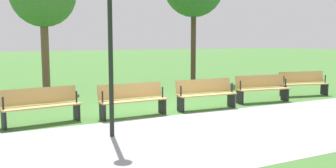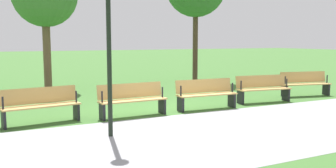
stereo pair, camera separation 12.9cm
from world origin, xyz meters
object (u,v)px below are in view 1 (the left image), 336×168
at_px(bench_0, 303,83).
at_px(bench_4, 41,105).
at_px(lamp_post, 110,4).
at_px(bench_2, 206,93).
at_px(bench_1, 262,88).
at_px(bench_3, 133,99).

distance_m(bench_0, bench_4, 9.39).
height_order(bench_4, lamp_post, lamp_post).
xyz_separation_m(bench_0, bench_2, (4.68, 0.58, 0.00)).
height_order(bench_0, lamp_post, lamp_post).
relative_size(bench_1, bench_3, 1.01).
height_order(bench_2, lamp_post, lamp_post).
height_order(bench_0, bench_2, same).
xyz_separation_m(bench_0, bench_3, (7.03, 0.58, 0.00)).
distance_m(bench_4, lamp_post, 3.26).
xyz_separation_m(bench_3, lamp_post, (1.17, 1.75, 2.34)).
xyz_separation_m(bench_2, lamp_post, (3.53, 1.75, 2.34)).
distance_m(bench_1, bench_2, 2.36).
distance_m(bench_1, bench_4, 7.06).
relative_size(bench_2, lamp_post, 0.47).
bearing_deg(bench_3, bench_1, 179.99).
xyz_separation_m(bench_1, bench_2, (2.35, 0.19, 0.00)).
relative_size(bench_1, lamp_post, 0.48).
bearing_deg(bench_1, lamp_post, 25.35).
distance_m(bench_3, lamp_post, 3.14).
relative_size(bench_2, bench_3, 1.00).
bearing_deg(bench_0, bench_3, 16.50).
xyz_separation_m(bench_0, bench_4, (9.38, 0.38, 0.00)).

